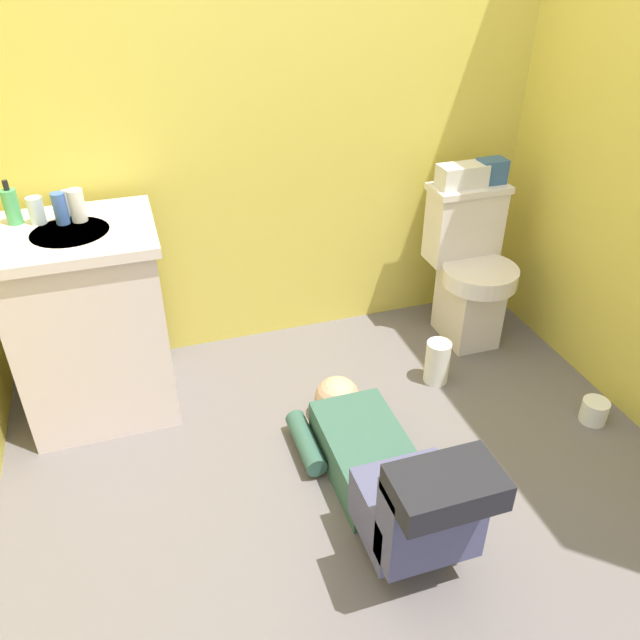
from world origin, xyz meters
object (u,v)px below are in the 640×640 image
tissue_box (462,176)px  toiletry_bag (492,171)px  toilet (469,268)px  bottle_blue (60,208)px  bottle_white (77,205)px  soap_dispenser (11,206)px  paper_towel_roll (437,362)px  bottle_clear (36,210)px  faucet (67,203)px  toilet_paper_roll (594,411)px  vanity_cabinet (91,322)px  person_plumber (385,472)px

tissue_box → toiletry_bag: size_ratio=1.77×
toilet → bottle_blue: (-1.74, 0.04, 0.51)m
bottle_blue → bottle_white: size_ratio=0.97×
toilet → soap_dispenser: 1.98m
bottle_blue → paper_towel_roll: (1.44, -0.36, -0.78)m
tissue_box → bottle_clear: (-1.78, -0.02, 0.07)m
bottle_clear → toiletry_bag: bearing=0.6°
faucet → toiletry_bag: (1.82, -0.03, -0.06)m
toilet → paper_towel_roll: size_ratio=3.64×
toilet_paper_roll → tissue_box: bearing=106.1°
vanity_cabinet → tissue_box: tissue_box is taller
tissue_box → toilet_paper_roll: 1.17m
faucet → paper_towel_roll: 1.67m
person_plumber → bottle_clear: size_ratio=10.54×
tissue_box → bottle_white: bottle_white is taller
toiletry_bag → paper_towel_roll: toiletry_bag is taller
person_plumber → bottle_blue: (-0.93, 0.96, 0.70)m
toilet_paper_roll → vanity_cabinet: bearing=158.9°
faucet → paper_towel_roll: size_ratio=0.49×
toilet → bottle_blue: size_ratio=6.34×
vanity_cabinet → tissue_box: bearing=3.9°
paper_towel_roll → bottle_blue: bearing=166.0°
soap_dispenser → paper_towel_roll: 1.84m
bottle_clear → bottle_white: 0.15m
toilet → vanity_cabinet: size_ratio=0.91×
tissue_box → toilet_paper_roll: size_ratio=2.00×
bottle_white → faucet: bearing=118.7°
bottle_clear → vanity_cabinet: bearing=-41.4°
faucet → paper_towel_roll: (1.42, -0.44, -0.77)m
toilet → tissue_box: (-0.05, 0.09, 0.43)m
tissue_box → paper_towel_roll: tissue_box is taller
toilet_paper_roll → toilet: bearing=104.8°
toiletry_bag → soap_dispenser: bearing=179.8°
toilet_paper_roll → faucet: bearing=155.3°
soap_dispenser → bottle_white: 0.23m
soap_dispenser → bottle_blue: 0.18m
faucet → soap_dispenser: (-0.19, -0.02, 0.02)m
bottle_white → bottle_blue: bearing=-173.1°
toiletry_bag → bottle_white: size_ratio=1.02×
bottle_white → paper_towel_roll: 1.63m
paper_towel_roll → soap_dispenser: bearing=165.5°
toilet → person_plumber: toilet is taller
faucet → person_plumber: (0.91, -1.04, -0.69)m
toilet → vanity_cabinet: 1.72m
vanity_cabinet → paper_towel_roll: size_ratio=3.99×
paper_towel_roll → toiletry_bag: bearing=45.4°
bottle_blue → bottle_white: 0.06m
faucet → toiletry_bag: 1.82m
faucet → bottle_white: bearing=-61.3°
vanity_cabinet → bottle_blue: bearing=108.4°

